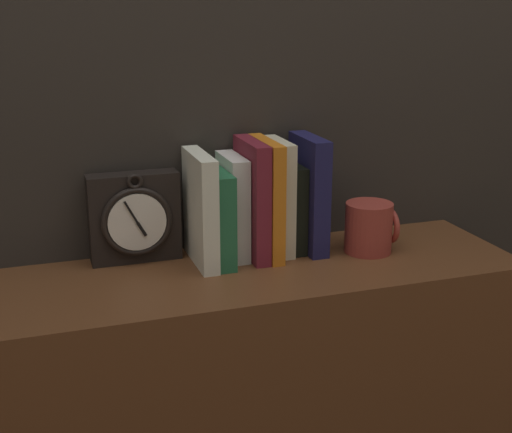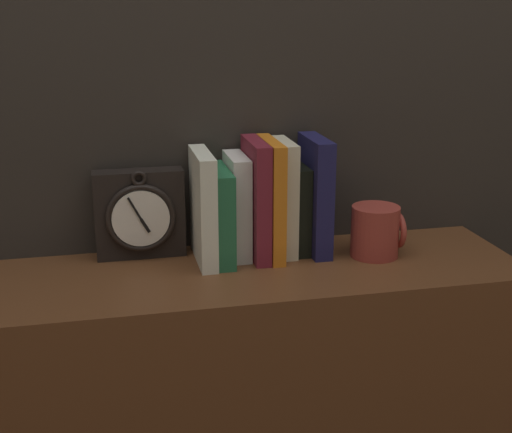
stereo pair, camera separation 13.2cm
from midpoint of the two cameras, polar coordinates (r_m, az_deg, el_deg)
name	(u,v)px [view 2 (the right image)]	position (r m, az deg, el deg)	size (l,w,h in m)	color
clock	(140,214)	(1.40, -6.63, 0.14)	(0.17, 0.06, 0.18)	black
book_slot0_white	(203,207)	(1.37, -1.50, 0.69)	(0.03, 0.16, 0.22)	white
book_slot1_green	(220,214)	(1.38, -0.16, 0.12)	(0.03, 0.15, 0.18)	#246740
book_slot2_white	(237,206)	(1.40, 1.18, 0.81)	(0.04, 0.12, 0.20)	white
book_slot3_maroon	(256,199)	(1.39, 2.72, 1.34)	(0.03, 0.15, 0.23)	maroon
book_slot4_orange	(271,199)	(1.40, 3.90, 1.39)	(0.03, 0.15, 0.23)	orange
book_slot5_cream	(284,197)	(1.42, 4.95, 1.51)	(0.03, 0.12, 0.23)	beige
book_slot6_black	(298,208)	(1.44, 5.99, 0.66)	(0.03, 0.12, 0.18)	black
book_slot7_navy	(315,195)	(1.43, 7.39, 1.66)	(0.04, 0.14, 0.23)	#1C1B49
mug	(376,231)	(1.44, 12.22, -1.21)	(0.10, 0.10, 0.10)	#9E382D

